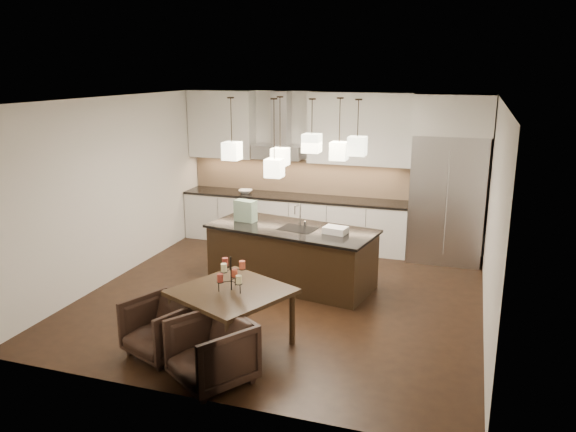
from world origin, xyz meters
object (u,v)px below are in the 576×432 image
(refrigerator, at_px, (447,199))
(armchair_right, at_px, (211,352))
(island_body, at_px, (291,257))
(dining_table, at_px, (232,318))
(armchair_left, at_px, (162,327))

(refrigerator, bearing_deg, armchair_right, -113.42)
(refrigerator, distance_m, armchair_right, 5.27)
(island_body, distance_m, dining_table, 2.09)
(island_body, xyz_separation_m, dining_table, (-0.06, -2.09, -0.08))
(armchair_left, bearing_deg, refrigerator, 79.27)
(island_body, xyz_separation_m, armchair_left, (-0.74, -2.55, -0.10))
(dining_table, height_order, armchair_right, dining_table)
(armchair_left, bearing_deg, island_body, 96.18)
(armchair_right, bearing_deg, refrigerator, 100.30)
(refrigerator, xyz_separation_m, dining_table, (-2.20, -3.97, -0.73))
(island_body, bearing_deg, refrigerator, 51.37)
(island_body, relative_size, dining_table, 2.09)
(refrigerator, height_order, dining_table, refrigerator)
(refrigerator, distance_m, dining_table, 4.60)
(refrigerator, xyz_separation_m, armchair_left, (-2.88, -4.43, -0.74))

